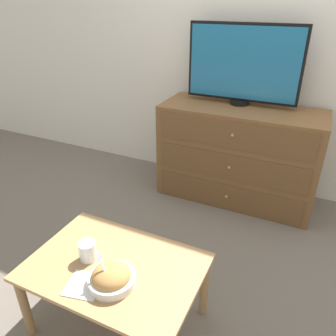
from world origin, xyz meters
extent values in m
plane|color=#70665B|center=(0.00, 0.00, 0.00)|extent=(12.00, 12.00, 0.00)
cube|color=white|center=(0.00, 0.03, 1.30)|extent=(12.00, 0.05, 2.60)
cube|color=brown|center=(-0.14, -0.27, 0.40)|extent=(1.26, 0.49, 0.79)
cube|color=brown|center=(-0.14, -0.52, 0.13)|extent=(1.16, 0.01, 0.21)
sphere|color=tan|center=(-0.14, -0.53, 0.13)|extent=(0.02, 0.02, 0.02)
cube|color=brown|center=(-0.14, -0.52, 0.40)|extent=(1.16, 0.01, 0.21)
sphere|color=tan|center=(-0.14, -0.53, 0.40)|extent=(0.02, 0.02, 0.02)
cube|color=brown|center=(-0.14, -0.52, 0.66)|extent=(1.16, 0.01, 0.21)
sphere|color=tan|center=(-0.14, -0.53, 0.66)|extent=(0.02, 0.02, 0.02)
cylinder|color=black|center=(-0.19, -0.18, 0.81)|extent=(0.15, 0.15, 0.03)
cube|color=black|center=(-0.19, -0.17, 1.11)|extent=(0.87, 0.04, 0.57)
cube|color=#1E6B9E|center=(-0.19, -0.20, 1.11)|extent=(0.83, 0.01, 0.53)
cube|color=tan|center=(-0.36, -1.77, 0.39)|extent=(0.84, 0.57, 0.02)
cylinder|color=#9C7549|center=(-0.74, -2.02, 0.19)|extent=(0.04, 0.04, 0.38)
cylinder|color=#9C7549|center=(-0.74, -1.52, 0.19)|extent=(0.04, 0.04, 0.38)
cylinder|color=#9C7549|center=(0.02, -1.52, 0.19)|extent=(0.04, 0.04, 0.38)
cylinder|color=silver|center=(-0.30, -1.87, 0.42)|extent=(0.22, 0.22, 0.04)
ellipsoid|color=tan|center=(-0.30, -1.87, 0.45)|extent=(0.18, 0.18, 0.09)
cube|color=silver|center=(-0.31, -1.89, 0.49)|extent=(0.08, 0.04, 0.12)
cube|color=silver|center=(-0.35, -1.88, 0.55)|extent=(0.03, 0.03, 0.03)
cylinder|color=beige|center=(-0.50, -1.78, 0.43)|extent=(0.08, 0.08, 0.06)
cylinder|color=white|center=(-0.50, -1.78, 0.45)|extent=(0.09, 0.09, 0.10)
cube|color=white|center=(-0.41, -1.93, 0.41)|extent=(0.18, 0.18, 0.00)
camera|label=1|loc=(0.38, -2.72, 1.55)|focal=35.00mm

